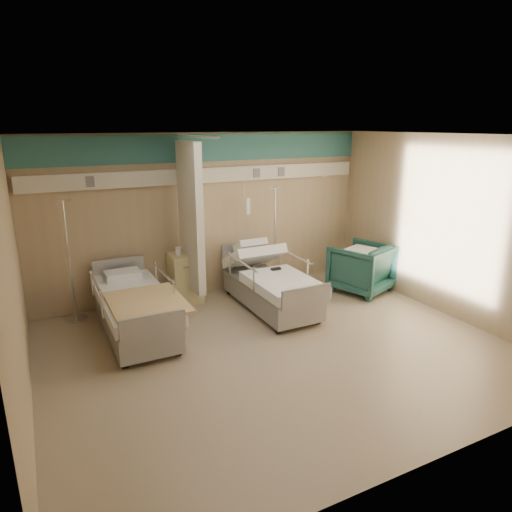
{
  "coord_description": "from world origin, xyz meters",
  "views": [
    {
      "loc": [
        -2.76,
        -4.86,
        2.94
      ],
      "look_at": [
        -0.02,
        0.6,
        1.16
      ],
      "focal_mm": 32.0,
      "sensor_mm": 36.0,
      "label": 1
    }
  ],
  "objects_px": {
    "bed_left": "(135,314)",
    "iv_stand_left": "(74,296)",
    "iv_stand_right": "(274,269)",
    "bed_right": "(270,290)",
    "visitor_armchair": "(362,268)",
    "bedside_cabinet": "(186,278)"
  },
  "relations": [
    {
      "from": "iv_stand_left",
      "to": "visitor_armchair",
      "type": "bearing_deg",
      "value": -11.58
    },
    {
      "from": "bedside_cabinet",
      "to": "iv_stand_right",
      "type": "distance_m",
      "value": 1.65
    },
    {
      "from": "bed_left",
      "to": "iv_stand_left",
      "type": "bearing_deg",
      "value": 127.24
    },
    {
      "from": "bed_left",
      "to": "bedside_cabinet",
      "type": "relative_size",
      "value": 2.54
    },
    {
      "from": "bed_right",
      "to": "iv_stand_left",
      "type": "relative_size",
      "value": 1.15
    },
    {
      "from": "bed_right",
      "to": "bedside_cabinet",
      "type": "height_order",
      "value": "bedside_cabinet"
    },
    {
      "from": "bedside_cabinet",
      "to": "iv_stand_left",
      "type": "relative_size",
      "value": 0.45
    },
    {
      "from": "iv_stand_right",
      "to": "bed_right",
      "type": "bearing_deg",
      "value": -122.49
    },
    {
      "from": "bedside_cabinet",
      "to": "iv_stand_left",
      "type": "height_order",
      "value": "iv_stand_left"
    },
    {
      "from": "bed_right",
      "to": "bedside_cabinet",
      "type": "xyz_separation_m",
      "value": [
        -1.15,
        0.9,
        0.11
      ]
    },
    {
      "from": "iv_stand_left",
      "to": "bedside_cabinet",
      "type": "bearing_deg",
      "value": -1.71
    },
    {
      "from": "bedside_cabinet",
      "to": "iv_stand_right",
      "type": "xyz_separation_m",
      "value": [
        1.65,
        -0.11,
        -0.04
      ]
    },
    {
      "from": "bed_left",
      "to": "iv_stand_left",
      "type": "xyz_separation_m",
      "value": [
        -0.72,
        0.95,
        0.07
      ]
    },
    {
      "from": "iv_stand_right",
      "to": "iv_stand_left",
      "type": "height_order",
      "value": "iv_stand_left"
    },
    {
      "from": "visitor_armchair",
      "to": "iv_stand_right",
      "type": "distance_m",
      "value": 1.58
    },
    {
      "from": "iv_stand_left",
      "to": "iv_stand_right",
      "type": "bearing_deg",
      "value": -2.8
    },
    {
      "from": "bed_right",
      "to": "visitor_armchair",
      "type": "distance_m",
      "value": 1.85
    },
    {
      "from": "bed_right",
      "to": "bed_left",
      "type": "xyz_separation_m",
      "value": [
        -2.2,
        0.0,
        0.0
      ]
    },
    {
      "from": "bed_right",
      "to": "iv_stand_left",
      "type": "xyz_separation_m",
      "value": [
        -2.92,
        0.95,
        0.07
      ]
    },
    {
      "from": "bedside_cabinet",
      "to": "visitor_armchair",
      "type": "xyz_separation_m",
      "value": [
        3.0,
        -0.93,
        0.01
      ]
    },
    {
      "from": "bedside_cabinet",
      "to": "visitor_armchair",
      "type": "bearing_deg",
      "value": -17.14
    },
    {
      "from": "visitor_armchair",
      "to": "iv_stand_right",
      "type": "height_order",
      "value": "iv_stand_right"
    }
  ]
}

